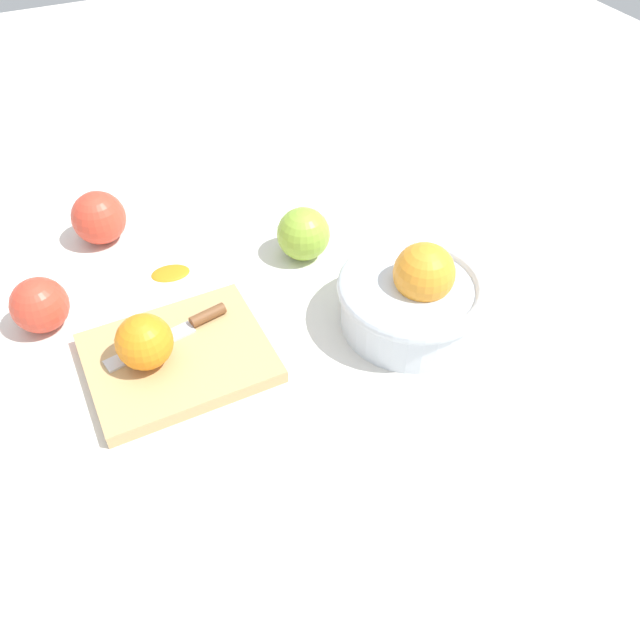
# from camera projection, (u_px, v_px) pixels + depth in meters

# --- Properties ---
(ground_plane) EXTENTS (2.40, 2.40, 0.00)m
(ground_plane) POSITION_uv_depth(u_px,v_px,m) (225.00, 305.00, 0.84)
(ground_plane) COLOR silver
(bowl) EXTENTS (0.18, 0.18, 0.11)m
(bowl) POSITION_uv_depth(u_px,v_px,m) (414.00, 296.00, 0.79)
(bowl) COLOR silver
(bowl) RESTS_ON ground_plane
(cutting_board) EXTENTS (0.21, 0.17, 0.02)m
(cutting_board) POSITION_uv_depth(u_px,v_px,m) (178.00, 358.00, 0.76)
(cutting_board) COLOR tan
(cutting_board) RESTS_ON ground_plane
(orange_on_board) EXTENTS (0.06, 0.06, 0.06)m
(orange_on_board) POSITION_uv_depth(u_px,v_px,m) (144.00, 342.00, 0.72)
(orange_on_board) COLOR orange
(orange_on_board) RESTS_ON cutting_board
(knife) EXTENTS (0.16, 0.05, 0.01)m
(knife) POSITION_uv_depth(u_px,v_px,m) (184.00, 328.00, 0.78)
(knife) COLOR silver
(knife) RESTS_ON cutting_board
(apple_front_right) EXTENTS (0.07, 0.07, 0.07)m
(apple_front_right) POSITION_uv_depth(u_px,v_px,m) (40.00, 305.00, 0.79)
(apple_front_right) COLOR #D6422D
(apple_front_right) RESTS_ON ground_plane
(apple_front_right_2) EXTENTS (0.07, 0.07, 0.07)m
(apple_front_right_2) POSITION_uv_depth(u_px,v_px,m) (99.00, 218.00, 0.91)
(apple_front_right_2) COLOR #D6422D
(apple_front_right_2) RESTS_ON ground_plane
(apple_front_left) EXTENTS (0.07, 0.07, 0.07)m
(apple_front_left) POSITION_uv_depth(u_px,v_px,m) (303.00, 234.00, 0.88)
(apple_front_left) COLOR #8EB738
(apple_front_left) RESTS_ON ground_plane
(citrus_peel) EXTENTS (0.06, 0.04, 0.01)m
(citrus_peel) POSITION_uv_depth(u_px,v_px,m) (170.00, 271.00, 0.88)
(citrus_peel) COLOR orange
(citrus_peel) RESTS_ON ground_plane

